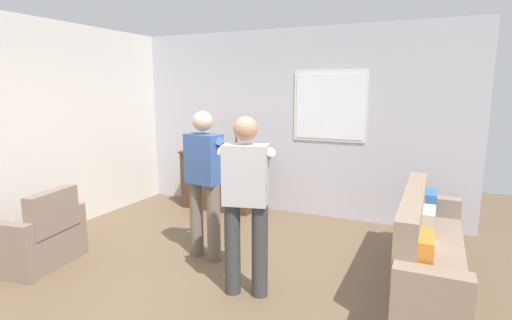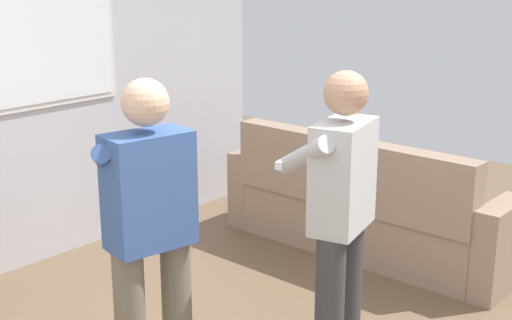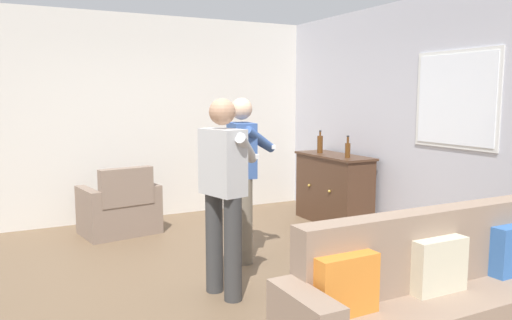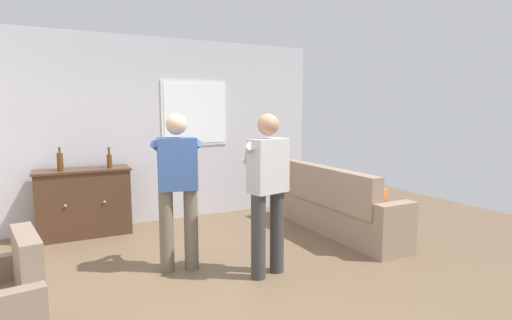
# 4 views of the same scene
# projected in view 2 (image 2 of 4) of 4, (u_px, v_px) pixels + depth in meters

# --- Properties ---
(couch) EXTENTS (0.57, 2.33, 0.94)m
(couch) POSITION_uv_depth(u_px,v_px,m) (359.00, 209.00, 5.41)
(couch) COLOR gray
(couch) RESTS_ON ground
(person_standing_left) EXTENTS (0.55, 0.51, 1.68)m
(person_standing_left) POSITION_uv_depth(u_px,v_px,m) (150.00, 233.00, 3.37)
(person_standing_left) COLOR #6B6051
(person_standing_left) RESTS_ON ground
(person_standing_right) EXTENTS (0.54, 0.51, 1.68)m
(person_standing_right) POSITION_uv_depth(u_px,v_px,m) (339.00, 217.00, 3.59)
(person_standing_right) COLOR #383838
(person_standing_right) RESTS_ON ground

